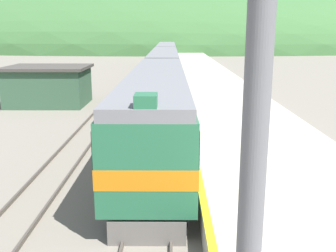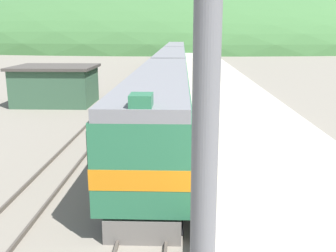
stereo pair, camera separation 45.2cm
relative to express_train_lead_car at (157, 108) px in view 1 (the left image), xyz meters
name	(u,v)px [view 1 (the left image)]	position (x,y,z in m)	size (l,w,h in m)	color
track_main	(166,68)	(0.00, 45.82, -2.17)	(1.52, 180.00, 0.16)	#4C443D
track_siding	(140,68)	(-4.44, 45.82, -2.17)	(1.52, 180.00, 0.16)	#4C443D
platform	(209,81)	(5.21, 25.82, -1.80)	(7.14, 140.00, 0.91)	#BCB5A5
distant_hills	(169,48)	(0.00, 125.69, -2.25)	(211.30, 95.09, 43.01)	#3D6B38
station_shed	(49,85)	(-9.70, 12.86, -0.57)	(6.83, 5.49, 3.31)	#385B42
express_train_lead_car	(157,108)	(0.00, 0.00, 0.00)	(3.02, 20.39, 4.47)	black
carriage_second	(164,68)	(0.00, 22.81, -0.01)	(3.01, 22.99, 4.11)	black
carriage_third	(167,55)	(0.00, 46.68, -0.01)	(3.01, 22.99, 4.11)	black
signal_mast_main	(258,96)	(1.32, -17.57, 3.48)	(2.20, 0.42, 8.71)	slate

